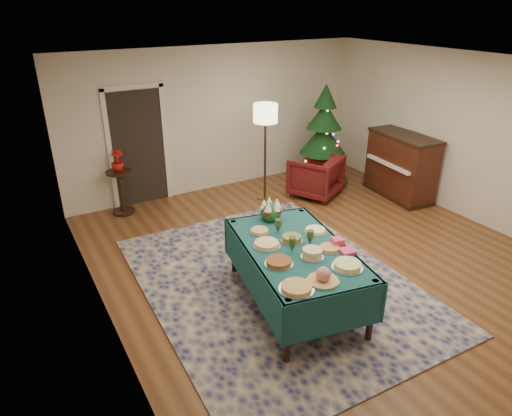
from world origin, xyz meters
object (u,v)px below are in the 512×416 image
floor_lamp (265,119)px  piano (401,166)px  christmas_tree (323,141)px  gift_box (337,242)px  side_table (122,193)px  armchair (316,174)px  potted_plant (118,165)px  buffet_table (295,259)px

floor_lamp → piano: 2.71m
floor_lamp → christmas_tree: size_ratio=0.89×
gift_box → side_table: (-1.55, 3.88, -0.46)m
armchair → floor_lamp: 1.45m
christmas_tree → piano: christmas_tree is taller
gift_box → potted_plant: potted_plant is taller
potted_plant → floor_lamp: bearing=-15.4°
buffet_table → floor_lamp: size_ratio=1.24×
buffet_table → armchair: size_ratio=2.55×
gift_box → christmas_tree: bearing=54.7°
armchair → floor_lamp: size_ratio=0.48×
christmas_tree → piano: 1.56m
armchair → side_table: armchair is taller
buffet_table → gift_box: bearing=-26.3°
buffet_table → christmas_tree: (2.75, 3.05, 0.27)m
side_table → piano: size_ratio=0.54×
gift_box → floor_lamp: 3.40m
gift_box → christmas_tree: (2.31, 3.26, 0.06)m
armchair → side_table: size_ratio=1.11×
buffet_table → potted_plant: potted_plant is taller
buffet_table → armchair: 3.46m
side_table → potted_plant: potted_plant is taller
potted_plant → piano: size_ratio=0.26×
buffet_table → gift_box: gift_box is taller
armchair → piano: bearing=121.7°
floor_lamp → potted_plant: bearing=164.6°
armchair → christmas_tree: bearing=-165.5°
buffet_table → armchair: bearing=48.9°
buffet_table → armchair: armchair is taller
side_table → armchair: bearing=-17.4°
gift_box → potted_plant: size_ratio=0.33×
buffet_table → side_table: bearing=106.8°
gift_box → buffet_table: bearing=153.7°
piano → floor_lamp: bearing=152.6°
side_table → gift_box: bearing=-68.3°
armchair → christmas_tree: christmas_tree is taller
buffet_table → christmas_tree: bearing=47.9°
gift_box → christmas_tree: size_ratio=0.06×
piano → armchair: bearing=149.7°
floor_lamp → christmas_tree: 1.50m
side_table → piano: piano is taller
potted_plant → side_table: bearing=180.0°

